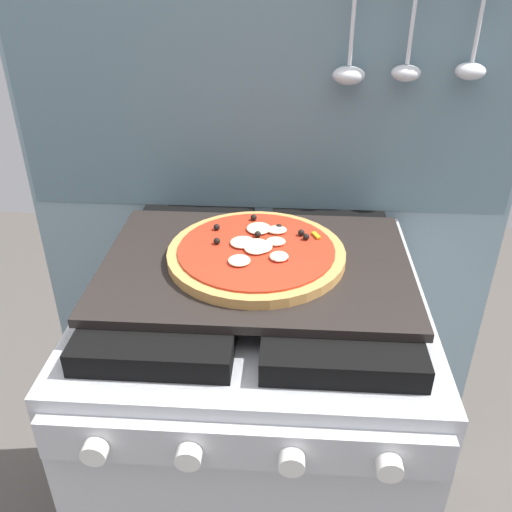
% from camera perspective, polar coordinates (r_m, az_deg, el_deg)
% --- Properties ---
extents(kitchen_backsplash, '(1.10, 0.09, 1.55)m').
position_cam_1_polar(kitchen_backsplash, '(1.32, 1.04, 2.07)').
color(kitchen_backsplash, '#7A939E').
rests_on(kitchen_backsplash, ground_plane).
extents(stove, '(0.60, 0.64, 0.90)m').
position_cam_1_polar(stove, '(1.27, -0.01, -18.89)').
color(stove, '#B7BABF').
rests_on(stove, ground_plane).
extents(baking_tray, '(0.54, 0.38, 0.02)m').
position_cam_1_polar(baking_tray, '(0.97, -0.00, -0.91)').
color(baking_tray, black).
rests_on(baking_tray, stove).
extents(pizza_left, '(0.31, 0.31, 0.03)m').
position_cam_1_polar(pizza_left, '(0.97, 0.31, 0.33)').
color(pizza_left, '#C18947').
rests_on(pizza_left, baking_tray).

